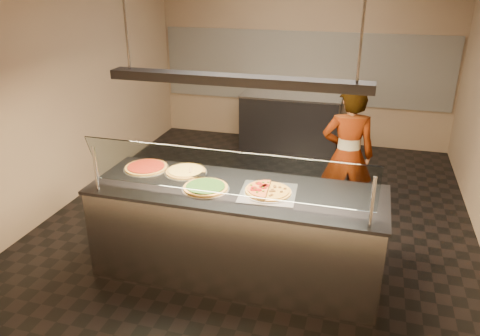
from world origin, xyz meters
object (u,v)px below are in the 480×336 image
(pizza_cheese, at_px, (186,171))
(half_pizza_pepperoni, at_px, (257,189))
(perforated_tray, at_px, (268,193))
(prep_table, at_px, (290,121))
(heat_lamp_housing, at_px, (236,80))
(worker, at_px, (347,156))
(sneeze_guard, at_px, (225,173))
(serving_counter, at_px, (237,232))
(pizza_spatula, at_px, (194,172))
(half_pizza_sausage, at_px, (279,192))
(pizza_tomato, at_px, (146,167))
(pizza_spinach, at_px, (206,187))

(pizza_cheese, bearing_deg, half_pizza_pepperoni, -17.11)
(perforated_tray, bearing_deg, pizza_cheese, 164.68)
(pizza_cheese, relative_size, prep_table, 0.26)
(heat_lamp_housing, bearing_deg, worker, 56.67)
(sneeze_guard, bearing_deg, serving_counter, 90.00)
(perforated_tray, relative_size, worker, 0.33)
(worker, bearing_deg, pizza_spatula, 32.45)
(perforated_tray, height_order, worker, worker)
(half_pizza_sausage, height_order, pizza_tomato, half_pizza_sausage)
(pizza_spinach, distance_m, heat_lamp_housing, 1.04)
(heat_lamp_housing, bearing_deg, sneeze_guard, -90.00)
(pizza_tomato, bearing_deg, pizza_cheese, 1.99)
(half_pizza_sausage, distance_m, pizza_spinach, 0.68)
(pizza_spinach, height_order, heat_lamp_housing, heat_lamp_housing)
(perforated_tray, distance_m, half_pizza_sausage, 0.10)
(half_pizza_sausage, bearing_deg, pizza_cheese, 166.16)
(perforated_tray, bearing_deg, half_pizza_pepperoni, 179.83)
(half_pizza_pepperoni, height_order, heat_lamp_housing, heat_lamp_housing)
(prep_table, bearing_deg, pizza_cheese, -97.35)
(sneeze_guard, distance_m, worker, 2.03)
(prep_table, height_order, worker, worker)
(pizza_cheese, bearing_deg, sneeze_guard, -43.65)
(half_pizza_pepperoni, xyz_separation_m, prep_table, (-0.35, 3.76, -0.50))
(pizza_spatula, bearing_deg, serving_counter, -22.12)
(worker, height_order, heat_lamp_housing, heat_lamp_housing)
(serving_counter, xyz_separation_m, pizza_spinach, (-0.27, -0.09, 0.48))
(sneeze_guard, relative_size, pizza_spatula, 11.02)
(heat_lamp_housing, bearing_deg, pizza_spinach, -162.75)
(pizza_tomato, bearing_deg, half_pizza_sausage, -9.19)
(sneeze_guard, bearing_deg, pizza_tomato, 151.65)
(pizza_cheese, xyz_separation_m, heat_lamp_housing, (0.60, -0.23, 1.01))
(pizza_spinach, bearing_deg, perforated_tray, 6.49)
(sneeze_guard, xyz_separation_m, perforated_tray, (0.31, 0.32, -0.29))
(serving_counter, xyz_separation_m, prep_table, (-0.15, 3.74, 0.00))
(half_pizza_sausage, bearing_deg, sneeze_guard, -141.44)
(prep_table, bearing_deg, half_pizza_sausage, -81.64)
(serving_counter, bearing_deg, pizza_spinach, -162.75)
(worker, bearing_deg, prep_table, -72.98)
(sneeze_guard, xyz_separation_m, heat_lamp_housing, (-0.00, 0.34, 0.72))
(pizza_tomato, relative_size, prep_table, 0.28)
(serving_counter, height_order, heat_lamp_housing, heat_lamp_housing)
(worker, bearing_deg, half_pizza_sausage, 62.17)
(half_pizza_sausage, distance_m, worker, 1.53)
(pizza_tomato, height_order, prep_table, pizza_tomato)
(half_pizza_pepperoni, height_order, pizza_spinach, half_pizza_pepperoni)
(sneeze_guard, height_order, pizza_spatula, sneeze_guard)
(pizza_cheese, bearing_deg, perforated_tray, -15.32)
(half_pizza_pepperoni, xyz_separation_m, pizza_spatula, (-0.71, 0.22, -0.01))
(pizza_spatula, bearing_deg, heat_lamp_housing, -22.12)
(half_pizza_pepperoni, xyz_separation_m, half_pizza_sausage, (0.20, -0.00, -0.01))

